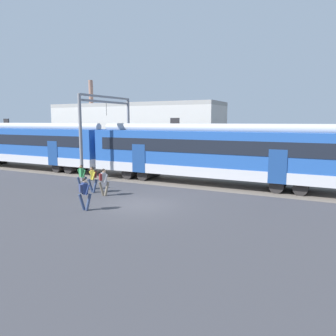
% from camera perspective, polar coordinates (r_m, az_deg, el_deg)
% --- Properties ---
extents(ground_plane, '(160.00, 160.00, 0.00)m').
position_cam_1_polar(ground_plane, '(17.91, -5.04, -6.42)').
color(ground_plane, '#38383D').
extents(track_bed, '(80.00, 4.40, 0.01)m').
position_cam_1_polar(track_bed, '(29.39, -13.58, -0.84)').
color(track_bed, '#605951').
rests_on(track_bed, ground).
extents(commuter_train, '(38.05, 3.07, 4.73)m').
position_cam_1_polar(commuter_train, '(27.58, -9.80, 3.39)').
color(commuter_train, silver).
rests_on(commuter_train, ground).
extents(pedestrian_green, '(0.66, 0.55, 1.67)m').
position_cam_1_polar(pedestrian_green, '(22.27, -14.79, -1.24)').
color(pedestrian_green, navy).
rests_on(pedestrian_green, ground).
extents(pedestrian_yellow, '(0.70, 0.51, 1.67)m').
position_cam_1_polar(pedestrian_yellow, '(21.21, -12.96, -1.56)').
color(pedestrian_yellow, navy).
rests_on(pedestrian_yellow, ground).
extents(pedestrian_grey, '(0.67, 0.54, 1.67)m').
position_cam_1_polar(pedestrian_grey, '(20.16, -11.18, -2.01)').
color(pedestrian_grey, '#6B6051').
rests_on(pedestrian_grey, ground).
extents(pedestrian_navy, '(0.67, 0.55, 1.67)m').
position_cam_1_polar(pedestrian_navy, '(17.07, -14.38, -3.96)').
color(pedestrian_navy, navy).
rests_on(pedestrian_navy, ground).
extents(catenary_gantry, '(0.24, 6.64, 6.53)m').
position_cam_1_polar(catenary_gantry, '(27.75, -10.62, 7.66)').
color(catenary_gantry, gray).
rests_on(catenary_gantry, ground).
extents(background_building, '(19.65, 5.00, 9.20)m').
position_cam_1_polar(background_building, '(36.67, -5.93, 6.13)').
color(background_building, beige).
rests_on(background_building, ground).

